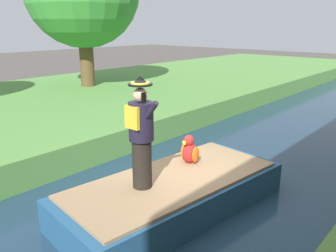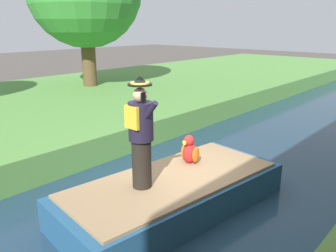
# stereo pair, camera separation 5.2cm
# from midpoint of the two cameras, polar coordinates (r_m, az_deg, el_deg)

# --- Properties ---
(ground_plane) EXTENTS (80.00, 80.00, 0.00)m
(ground_plane) POSITION_cam_midpoint_polar(r_m,az_deg,el_deg) (6.73, 2.76, -13.01)
(ground_plane) COLOR #4C4742
(canal_water) EXTENTS (5.28, 48.00, 0.10)m
(canal_water) POSITION_cam_midpoint_polar(r_m,az_deg,el_deg) (6.71, 2.77, -12.64)
(canal_water) COLOR #1E384C
(canal_water) RESTS_ON ground
(grass_bank_near) EXTENTS (10.10, 48.00, 0.78)m
(grass_bank_near) POSITION_cam_midpoint_polar(r_m,az_deg,el_deg) (12.58, -25.66, 1.35)
(grass_bank_near) COLOR #568E42
(grass_bank_near) RESTS_ON ground
(boat) EXTENTS (2.27, 4.38, 0.61)m
(boat) POSITION_cam_midpoint_polar(r_m,az_deg,el_deg) (6.29, 0.65, -11.09)
(boat) COLOR #23517A
(boat) RESTS_ON canal_water
(person_pirate) EXTENTS (0.61, 0.42, 1.85)m
(person_pirate) POSITION_cam_midpoint_polar(r_m,az_deg,el_deg) (5.51, -4.73, -1.30)
(person_pirate) COLOR black
(person_pirate) RESTS_ON boat
(parrot_plush) EXTENTS (0.36, 0.35, 0.57)m
(parrot_plush) POSITION_cam_midpoint_polar(r_m,az_deg,el_deg) (6.71, 3.39, -4.12)
(parrot_plush) COLOR red
(parrot_plush) RESTS_ON boat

